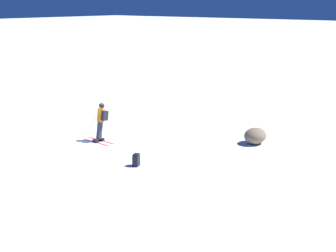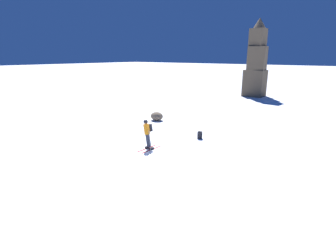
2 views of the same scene
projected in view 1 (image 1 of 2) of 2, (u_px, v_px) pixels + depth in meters
ground_plane at (99, 142)px, 21.62m from camera, size 300.00×300.00×0.00m
skier at (101, 120)px, 21.46m from camera, size 1.29×1.69×1.81m
spare_backpack at (136, 160)px, 18.34m from camera, size 0.36×0.31×0.50m
exposed_boulder_0 at (255, 136)px, 21.22m from camera, size 1.13×0.96×0.73m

